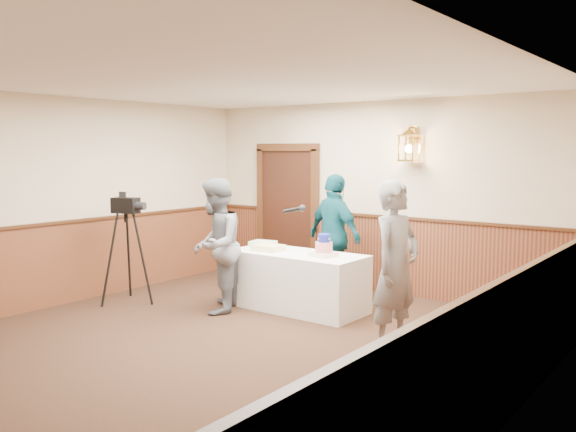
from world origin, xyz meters
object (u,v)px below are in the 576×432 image
Objects in this scene: display_table at (297,281)px; baker at (396,267)px; interviewer at (216,246)px; tv_camera_rig at (127,256)px; sheet_cake_green at (263,244)px; tiered_cake at (324,248)px; sheet_cake_yellow at (268,248)px; assistant_p at (335,236)px.

display_table is 1.01× the size of baker.
tv_camera_rig is (-1.30, -0.38, -0.22)m from interviewer.
tv_camera_rig reaches higher than display_table.
baker reaches higher than sheet_cake_green.
display_table is 5.71× the size of tiered_cake.
baker is (2.22, -0.66, 0.10)m from sheet_cake_yellow.
display_table is at bearing 104.93° from assistant_p.
interviewer reaches higher than sheet_cake_green.
interviewer is at bearing -135.67° from display_table.
assistant_p is at bearing 54.66° from baker.
baker is at bearing -16.51° from sheet_cake_yellow.
interviewer reaches higher than tiered_cake.
assistant_p is (-1.76, 1.59, -0.01)m from baker.
tv_camera_rig is at bearing -151.46° from display_table.
baker is at bearing -22.69° from display_table.
sheet_cake_yellow is 0.22× the size of assistant_p.
assistant_p is at bearing 25.77° from tv_camera_rig.
baker reaches higher than assistant_p.
tv_camera_rig is (-1.65, -1.02, -0.14)m from sheet_cake_yellow.
tiered_cake reaches higher than sheet_cake_green.
sheet_cake_green is 0.19× the size of interviewer.
interviewer is at bearing 81.12° from assistant_p.
sheet_cake_green is 0.22× the size of tv_camera_rig.
display_table is at bearing 177.32° from tiered_cake.
baker is at bearing -28.10° from tiered_cake.
sheet_cake_yellow is 0.21× the size of baker.
assistant_p is at bearing 43.22° from sheet_cake_green.
tiered_cake is 1.56m from baker.
display_table is 1.16m from interviewer.
tv_camera_rig is (-2.06, -1.12, 0.27)m from display_table.
tiered_cake is at bearing 132.44° from assistant_p.
tv_camera_rig is (-2.10, -1.95, -0.23)m from assistant_p.
tiered_cake is 0.83× the size of sheet_cake_yellow.
tiered_cake reaches higher than sheet_cake_yellow.
assistant_p is (0.05, 0.83, 0.50)m from display_table.
sheet_cake_green is at bearing 61.42° from assistant_p.
sheet_cake_yellow is 2.31m from baker.
baker is (1.81, -0.76, 0.51)m from display_table.
sheet_cake_green is 2.66m from baker.
display_table is 1.04× the size of interviewer.
assistant_p is at bearing 122.10° from interviewer.
tiered_cake is (0.43, -0.02, 0.49)m from display_table.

